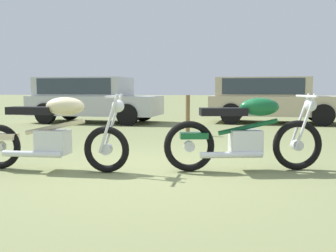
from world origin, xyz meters
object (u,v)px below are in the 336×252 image
(motorcycle_cream, at_px, (53,134))
(car_silver, at_px, (90,96))
(car_beige, at_px, (269,96))
(motorcycle_green, at_px, (246,134))
(fence_post_wooden, at_px, (188,115))

(motorcycle_cream, height_order, car_silver, car_silver)
(motorcycle_cream, bearing_deg, car_silver, 106.84)
(car_silver, bearing_deg, car_beige, 10.81)
(motorcycle_cream, relative_size, motorcycle_green, 1.01)
(motorcycle_cream, relative_size, car_beige, 0.50)
(motorcycle_cream, distance_m, car_beige, 8.63)
(car_silver, bearing_deg, motorcycle_green, -52.05)
(motorcycle_green, relative_size, fence_post_wooden, 2.24)
(motorcycle_green, bearing_deg, motorcycle_cream, 176.31)
(motorcycle_green, relative_size, car_beige, 0.50)
(motorcycle_cream, bearing_deg, motorcycle_green, 9.13)
(motorcycle_cream, xyz_separation_m, car_beige, (3.90, 7.69, 0.34))
(motorcycle_cream, distance_m, car_silver, 7.48)
(motorcycle_green, bearing_deg, fence_post_wooden, 94.47)
(motorcycle_cream, xyz_separation_m, motorcycle_green, (2.51, 0.26, -0.00))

